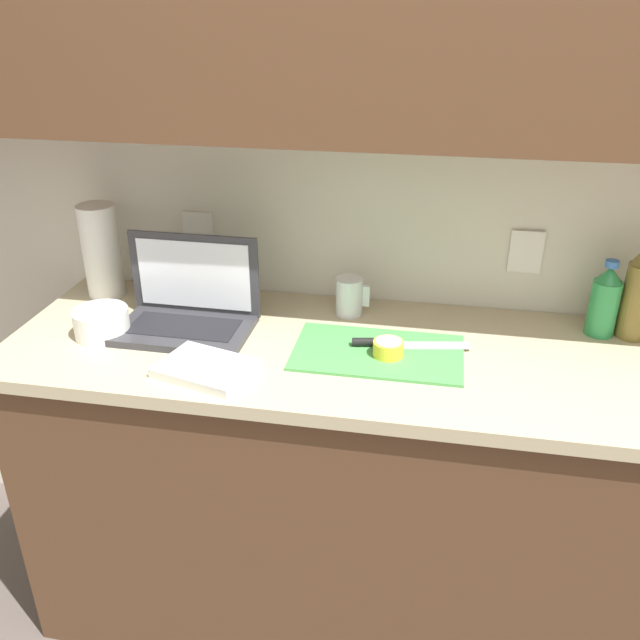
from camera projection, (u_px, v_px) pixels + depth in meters
ground_plane at (427, 614)px, 2.11m from camera, size 12.00×12.00×0.00m
wall_back at (477, 77)px, 1.63m from camera, size 5.20×0.38×2.60m
counter_unit at (447, 497)px, 1.90m from camera, size 2.33×0.63×0.92m
laptop at (188, 307)px, 1.83m from camera, size 0.36×0.23×0.24m
cutting_board at (378, 353)px, 1.71m from camera, size 0.43×0.25×0.01m
knife at (390, 343)px, 1.73m from camera, size 0.30×0.08×0.02m
lemon_half_cut at (388, 348)px, 1.68m from camera, size 0.08×0.08×0.04m
bottle_green_soda at (640, 292)px, 1.75m from camera, size 0.08×0.08×0.28m
bottle_oil_tall at (604, 301)px, 1.78m from camera, size 0.08×0.08×0.21m
measuring_cup at (349, 296)px, 1.90m from camera, size 0.10×0.08×0.11m
bowl_white at (102, 323)px, 1.79m from camera, size 0.14×0.14×0.07m
paper_towel_roll at (102, 251)px, 1.99m from camera, size 0.11×0.11×0.28m
dish_towel at (206, 368)px, 1.63m from camera, size 0.25×0.21×0.02m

